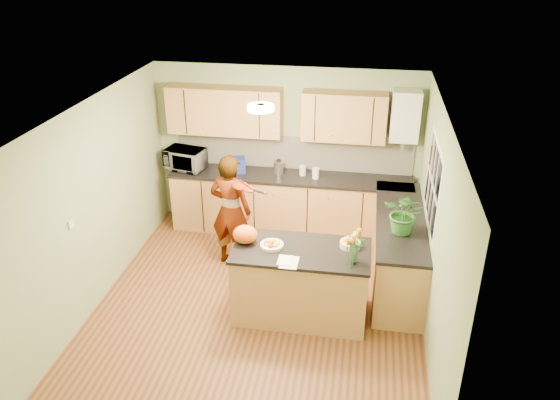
# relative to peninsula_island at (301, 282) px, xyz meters

# --- Properties ---
(floor) EXTENTS (4.50, 4.50, 0.00)m
(floor) POSITION_rel_peninsula_island_xyz_m (-0.54, 0.09, -0.46)
(floor) COLOR #592E19
(floor) RESTS_ON ground
(ceiling) EXTENTS (4.00, 4.50, 0.02)m
(ceiling) POSITION_rel_peninsula_island_xyz_m (-0.54, 0.09, 2.04)
(ceiling) COLOR silver
(ceiling) RESTS_ON wall_back
(wall_back) EXTENTS (4.00, 0.02, 2.50)m
(wall_back) POSITION_rel_peninsula_island_xyz_m (-0.54, 2.34, 0.79)
(wall_back) COLOR #8DA173
(wall_back) RESTS_ON floor
(wall_front) EXTENTS (4.00, 0.02, 2.50)m
(wall_front) POSITION_rel_peninsula_island_xyz_m (-0.54, -2.16, 0.79)
(wall_front) COLOR #8DA173
(wall_front) RESTS_ON floor
(wall_left) EXTENTS (0.02, 4.50, 2.50)m
(wall_left) POSITION_rel_peninsula_island_xyz_m (-2.54, 0.09, 0.79)
(wall_left) COLOR #8DA173
(wall_left) RESTS_ON floor
(wall_right) EXTENTS (0.02, 4.50, 2.50)m
(wall_right) POSITION_rel_peninsula_island_xyz_m (1.46, 0.09, 0.79)
(wall_right) COLOR #8DA173
(wall_right) RESTS_ON floor
(back_counter) EXTENTS (3.64, 0.62, 0.94)m
(back_counter) POSITION_rel_peninsula_island_xyz_m (-0.44, 2.04, 0.01)
(back_counter) COLOR #AB7344
(back_counter) RESTS_ON floor
(right_counter) EXTENTS (0.62, 2.24, 0.94)m
(right_counter) POSITION_rel_peninsula_island_xyz_m (1.16, 0.94, 0.01)
(right_counter) COLOR #AB7344
(right_counter) RESTS_ON floor
(splashback) EXTENTS (3.60, 0.02, 0.52)m
(splashback) POSITION_rel_peninsula_island_xyz_m (-0.44, 2.33, 0.74)
(splashback) COLOR silver
(splashback) RESTS_ON back_counter
(upper_cabinets) EXTENTS (3.20, 0.34, 0.70)m
(upper_cabinets) POSITION_rel_peninsula_island_xyz_m (-0.71, 2.17, 1.39)
(upper_cabinets) COLOR #AB7344
(upper_cabinets) RESTS_ON wall_back
(boiler) EXTENTS (0.40, 0.30, 0.86)m
(boiler) POSITION_rel_peninsula_island_xyz_m (1.16, 2.18, 1.44)
(boiler) COLOR white
(boiler) RESTS_ON wall_back
(window_right) EXTENTS (0.01, 1.30, 1.05)m
(window_right) POSITION_rel_peninsula_island_xyz_m (1.46, 0.69, 1.09)
(window_right) COLOR white
(window_right) RESTS_ON wall_right
(light_switch) EXTENTS (0.02, 0.09, 0.09)m
(light_switch) POSITION_rel_peninsula_island_xyz_m (-2.52, -0.51, 0.84)
(light_switch) COLOR white
(light_switch) RESTS_ON wall_left
(ceiling_lamp) EXTENTS (0.30, 0.30, 0.07)m
(ceiling_lamp) POSITION_rel_peninsula_island_xyz_m (-0.54, 0.39, 2.00)
(ceiling_lamp) COLOR #FFEABF
(ceiling_lamp) RESTS_ON ceiling
(peninsula_island) EXTENTS (1.60, 0.82, 0.91)m
(peninsula_island) POSITION_rel_peninsula_island_xyz_m (0.00, 0.00, 0.00)
(peninsula_island) COLOR #AB7344
(peninsula_island) RESTS_ON floor
(fruit_dish) EXTENTS (0.27, 0.27, 0.10)m
(fruit_dish) POSITION_rel_peninsula_island_xyz_m (-0.35, -0.00, 0.50)
(fruit_dish) COLOR beige
(fruit_dish) RESTS_ON peninsula_island
(orange_bowl) EXTENTS (0.24, 0.24, 0.14)m
(orange_bowl) POSITION_rel_peninsula_island_xyz_m (0.55, 0.15, 0.52)
(orange_bowl) COLOR beige
(orange_bowl) RESTS_ON peninsula_island
(flower_vase) EXTENTS (0.25, 0.25, 0.46)m
(flower_vase) POSITION_rel_peninsula_island_xyz_m (0.60, -0.18, 0.76)
(flower_vase) COLOR silver
(flower_vase) RESTS_ON peninsula_island
(orange_bag) EXTENTS (0.32, 0.28, 0.22)m
(orange_bag) POSITION_rel_peninsula_island_xyz_m (-0.68, 0.05, 0.57)
(orange_bag) COLOR #EB5A13
(orange_bag) RESTS_ON peninsula_island
(papers) EXTENTS (0.20, 0.27, 0.01)m
(papers) POSITION_rel_peninsula_island_xyz_m (-0.10, -0.30, 0.46)
(papers) COLOR white
(papers) RESTS_ON peninsula_island
(violinist) EXTENTS (0.66, 0.50, 1.62)m
(violinist) POSITION_rel_peninsula_island_xyz_m (-1.10, 1.01, 0.35)
(violinist) COLOR tan
(violinist) RESTS_ON floor
(violin) EXTENTS (0.67, 0.58, 0.17)m
(violin) POSITION_rel_peninsula_island_xyz_m (-0.90, 0.79, 0.84)
(violin) COLOR #580D05
(violin) RESTS_ON violinist
(microwave) EXTENTS (0.65, 0.51, 0.32)m
(microwave) POSITION_rel_peninsula_island_xyz_m (-2.06, 2.04, 0.64)
(microwave) COLOR white
(microwave) RESTS_ON back_counter
(blue_box) EXTENTS (0.33, 0.28, 0.22)m
(blue_box) POSITION_rel_peninsula_island_xyz_m (-1.27, 2.04, 0.59)
(blue_box) COLOR navy
(blue_box) RESTS_ON back_counter
(kettle) EXTENTS (0.15, 0.15, 0.27)m
(kettle) POSITION_rel_peninsula_island_xyz_m (-0.62, 2.08, 0.59)
(kettle) COLOR #B1B1B5
(kettle) RESTS_ON back_counter
(jar_cream) EXTENTS (0.12, 0.12, 0.15)m
(jar_cream) POSITION_rel_peninsula_island_xyz_m (-0.25, 2.08, 0.56)
(jar_cream) COLOR beige
(jar_cream) RESTS_ON back_counter
(jar_white) EXTENTS (0.12, 0.12, 0.16)m
(jar_white) POSITION_rel_peninsula_island_xyz_m (-0.05, 2.00, 0.56)
(jar_white) COLOR white
(jar_white) RESTS_ON back_counter
(potted_plant) EXTENTS (0.58, 0.54, 0.53)m
(potted_plant) POSITION_rel_peninsula_island_xyz_m (1.16, 0.54, 0.75)
(potted_plant) COLOR #2D6D24
(potted_plant) RESTS_ON right_counter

